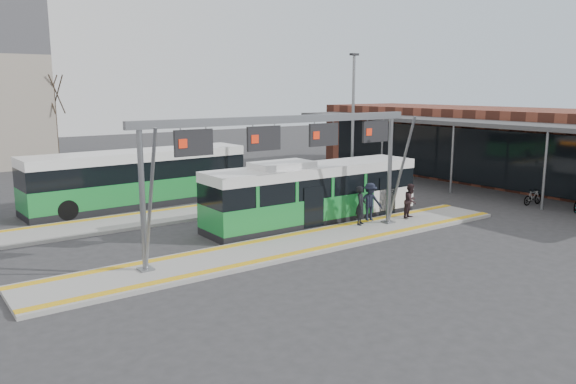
% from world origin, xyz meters
% --- Properties ---
extents(ground, '(120.00, 120.00, 0.00)m').
position_xyz_m(ground, '(0.00, 0.00, 0.00)').
color(ground, '#2D2D30').
rests_on(ground, ground).
extents(platform_main, '(22.00, 3.00, 0.15)m').
position_xyz_m(platform_main, '(0.00, 0.00, 0.07)').
color(platform_main, gray).
rests_on(platform_main, ground).
extents(platform_second, '(20.00, 3.00, 0.15)m').
position_xyz_m(platform_second, '(-4.00, 8.00, 0.07)').
color(platform_second, gray).
rests_on(platform_second, ground).
extents(tactile_main, '(22.00, 2.65, 0.02)m').
position_xyz_m(tactile_main, '(0.00, 0.00, 0.16)').
color(tactile_main, gold).
rests_on(tactile_main, platform_main).
extents(tactile_second, '(20.00, 0.35, 0.02)m').
position_xyz_m(tactile_second, '(-4.00, 9.15, 0.16)').
color(tactile_second, gold).
rests_on(tactile_second, platform_second).
extents(gantry, '(13.00, 1.68, 5.20)m').
position_xyz_m(gantry, '(-0.35, 0.25, 4.30)').
color(gantry, slate).
rests_on(gantry, platform_main).
extents(station_building, '(11.50, 32.00, 5.00)m').
position_xyz_m(station_building, '(21.83, 4.00, 2.53)').
color(station_building, brown).
rests_on(station_building, ground).
extents(hero_bus, '(11.31, 2.50, 3.10)m').
position_xyz_m(hero_bus, '(3.06, 2.91, 1.42)').
color(hero_bus, black).
rests_on(hero_bus, ground).
extents(bg_bus_green, '(12.28, 3.09, 3.05)m').
position_xyz_m(bg_bus_green, '(-2.28, 11.70, 1.51)').
color(bg_bus_green, black).
rests_on(bg_bus_green, ground).
extents(passenger_a, '(0.80, 0.74, 1.83)m').
position_xyz_m(passenger_a, '(4.17, 0.79, 1.06)').
color(passenger_a, black).
rests_on(passenger_a, platform_main).
extents(passenger_b, '(0.99, 0.88, 1.70)m').
position_xyz_m(passenger_b, '(7.10, 0.37, 1.00)').
color(passenger_b, black).
rests_on(passenger_b, platform_main).
extents(passenger_c, '(1.34, 1.03, 1.83)m').
position_xyz_m(passenger_c, '(5.07, 1.10, 1.07)').
color(passenger_c, black).
rests_on(passenger_c, platform_main).
extents(bicycle_d, '(1.52, 0.56, 0.89)m').
position_xyz_m(bicycle_d, '(15.53, -1.03, 0.45)').
color(bicycle_d, gray).
rests_on(bicycle_d, ground).
extents(tree_mid, '(1.40, 1.40, 7.74)m').
position_xyz_m(tree_mid, '(-1.96, 30.48, 5.87)').
color(tree_mid, '#382B21').
rests_on(tree_mid, ground).
extents(lamp_east, '(0.50, 0.25, 8.31)m').
position_xyz_m(lamp_east, '(8.10, 5.74, 4.40)').
color(lamp_east, slate).
rests_on(lamp_east, ground).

